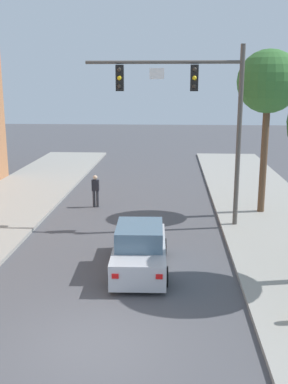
{
  "coord_description": "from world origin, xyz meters",
  "views": [
    {
      "loc": [
        1.83,
        -9.69,
        6.11
      ],
      "look_at": [
        0.76,
        7.46,
        2.0
      ],
      "focal_mm": 42.57,
      "sensor_mm": 36.0,
      "label": 1
    }
  ],
  "objects_px": {
    "traffic_signal_mast": "(196,103)",
    "street_tree_second": "(268,83)",
    "car_lead_silver": "(140,249)",
    "pedestrian_crossing_road": "(96,189)"
  },
  "relations": [
    {
      "from": "traffic_signal_mast",
      "to": "car_lead_silver",
      "type": "xyz_separation_m",
      "value": [
        -1.98,
        -4.9,
        -4.61
      ]
    },
    {
      "from": "traffic_signal_mast",
      "to": "street_tree_second",
      "type": "distance_m",
      "value": 4.03
    },
    {
      "from": "car_lead_silver",
      "to": "traffic_signal_mast",
      "type": "bearing_deg",
      "value": 67.95
    },
    {
      "from": "pedestrian_crossing_road",
      "to": "street_tree_second",
      "type": "bearing_deg",
      "value": -5.71
    },
    {
      "from": "traffic_signal_mast",
      "to": "car_lead_silver",
      "type": "distance_m",
      "value": 7.02
    },
    {
      "from": "traffic_signal_mast",
      "to": "street_tree_second",
      "type": "xyz_separation_m",
      "value": [
        3.32,
        2.15,
        0.79
      ]
    },
    {
      "from": "pedestrian_crossing_road",
      "to": "street_tree_second",
      "type": "relative_size",
      "value": 0.22
    },
    {
      "from": "pedestrian_crossing_road",
      "to": "street_tree_second",
      "type": "height_order",
      "value": "street_tree_second"
    },
    {
      "from": "traffic_signal_mast",
      "to": "pedestrian_crossing_road",
      "type": "bearing_deg",
      "value": 148.26
    },
    {
      "from": "traffic_signal_mast",
      "to": "street_tree_second",
      "type": "relative_size",
      "value": 1.0
    }
  ]
}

